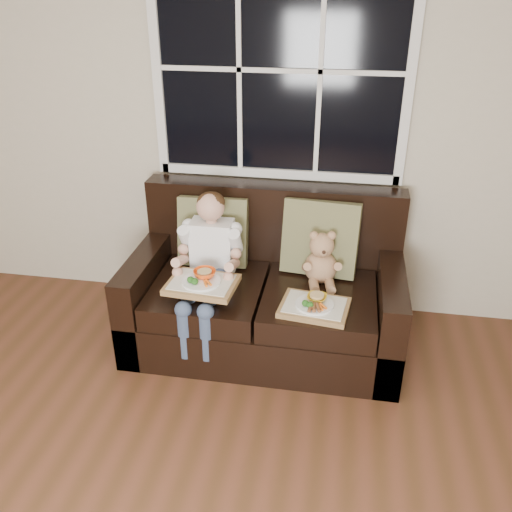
% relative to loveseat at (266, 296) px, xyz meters
% --- Properties ---
extents(window_back, '(1.62, 0.04, 1.37)m').
position_rel_loveseat_xyz_m(window_back, '(0.00, 0.46, 1.34)').
color(window_back, black).
rests_on(window_back, room_walls).
extents(loveseat, '(1.70, 0.92, 0.96)m').
position_rel_loveseat_xyz_m(loveseat, '(0.00, 0.00, 0.00)').
color(loveseat, black).
rests_on(loveseat, ground).
extents(pillow_left, '(0.46, 0.23, 0.47)m').
position_rel_loveseat_xyz_m(pillow_left, '(-0.38, 0.15, 0.37)').
color(pillow_left, '#64663F').
rests_on(pillow_left, loveseat).
extents(pillow_right, '(0.50, 0.27, 0.49)m').
position_rel_loveseat_xyz_m(pillow_right, '(0.32, 0.15, 0.38)').
color(pillow_right, '#64663F').
rests_on(pillow_right, loveseat).
extents(child, '(0.38, 0.60, 0.86)m').
position_rel_loveseat_xyz_m(child, '(-0.34, -0.12, 0.33)').
color(child, white).
rests_on(child, loveseat).
extents(teddy_bear, '(0.23, 0.28, 0.36)m').
position_rel_loveseat_xyz_m(teddy_bear, '(0.34, 0.01, 0.28)').
color(teddy_bear, tan).
rests_on(teddy_bear, loveseat).
extents(tray_left, '(0.42, 0.33, 0.09)m').
position_rel_loveseat_xyz_m(tray_left, '(-0.33, -0.34, 0.27)').
color(tray_left, olive).
rests_on(tray_left, child).
extents(tray_right, '(0.42, 0.34, 0.09)m').
position_rel_loveseat_xyz_m(tray_right, '(0.33, -0.32, 0.17)').
color(tray_right, olive).
rests_on(tray_right, loveseat).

